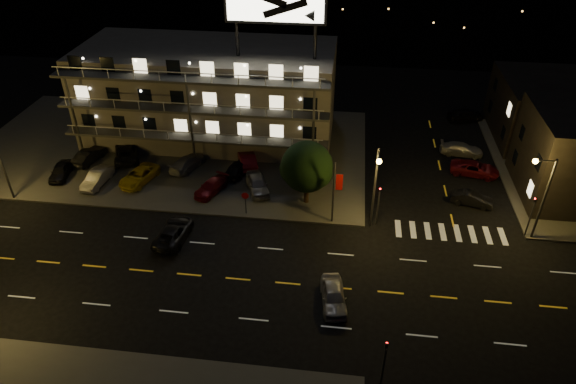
# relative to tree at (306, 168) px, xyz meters

# --- Properties ---
(ground) EXTENTS (140.00, 140.00, 0.00)m
(ground) POSITION_rel_tree_xyz_m (-2.32, -11.20, -3.91)
(ground) COLOR black
(ground) RESTS_ON ground
(curb_nw) EXTENTS (44.00, 24.00, 0.15)m
(curb_nw) POSITION_rel_tree_xyz_m (-16.32, 8.80, -3.83)
(curb_nw) COLOR #3E3D3B
(curb_nw) RESTS_ON ground
(curb_ne) EXTENTS (16.00, 24.00, 0.15)m
(curb_ne) POSITION_rel_tree_xyz_m (27.68, 8.80, -3.83)
(curb_ne) COLOR #3E3D3B
(curb_ne) RESTS_ON ground
(motel) EXTENTS (28.00, 13.80, 18.10)m
(motel) POSITION_rel_tree_xyz_m (-12.27, 12.68, 1.43)
(motel) COLOR gray
(motel) RESTS_ON ground
(side_bldg_back) EXTENTS (14.06, 12.00, 7.00)m
(side_bldg_back) POSITION_rel_tree_xyz_m (27.67, 16.80, -0.41)
(side_bldg_back) COLOR black
(side_bldg_back) RESTS_ON ground
(streetlight_nc) EXTENTS (0.44, 1.92, 8.00)m
(streetlight_nc) POSITION_rel_tree_xyz_m (6.18, -3.27, 1.05)
(streetlight_nc) COLOR #2D2D30
(streetlight_nc) RESTS_ON ground
(streetlight_ne) EXTENTS (1.92, 0.44, 8.00)m
(streetlight_ne) POSITION_rel_tree_xyz_m (19.81, -2.90, 1.05)
(streetlight_ne) COLOR #2D2D30
(streetlight_ne) RESTS_ON ground
(signal_nw) EXTENTS (0.20, 0.27, 4.60)m
(signal_nw) POSITION_rel_tree_xyz_m (6.68, -2.70, -1.34)
(signal_nw) COLOR #2D2D30
(signal_nw) RESTS_ON ground
(signal_sw) EXTENTS (0.20, 0.27, 4.60)m
(signal_sw) POSITION_rel_tree_xyz_m (6.68, -19.70, -1.34)
(signal_sw) COLOR #2D2D30
(signal_sw) RESTS_ON ground
(signal_ne) EXTENTS (0.27, 0.20, 4.60)m
(signal_ne) POSITION_rel_tree_xyz_m (19.68, -2.70, -1.34)
(signal_ne) COLOR #2D2D30
(signal_ne) RESTS_ON ground
(banner_north) EXTENTS (0.83, 0.16, 6.40)m
(banner_north) POSITION_rel_tree_xyz_m (2.76, -2.80, -0.48)
(banner_north) COLOR #2D2D30
(banner_north) RESTS_ON ground
(stop_sign) EXTENTS (0.91, 0.11, 2.61)m
(stop_sign) POSITION_rel_tree_xyz_m (-5.32, -2.63, -2.20)
(stop_sign) COLOR #2D2D30
(stop_sign) RESTS_ON ground
(tree) EXTENTS (5.03, 4.84, 6.33)m
(tree) POSITION_rel_tree_xyz_m (0.00, 0.00, 0.00)
(tree) COLOR black
(tree) RESTS_ON curb_nw
(lot_car_0) EXTENTS (2.23, 4.18, 1.35)m
(lot_car_0) POSITION_rel_tree_xyz_m (-25.53, 1.33, -3.08)
(lot_car_0) COLOR black
(lot_car_0) RESTS_ON curb_nw
(lot_car_1) EXTENTS (1.96, 4.45, 1.42)m
(lot_car_1) POSITION_rel_tree_xyz_m (-21.19, 0.45, -3.05)
(lot_car_1) COLOR gray
(lot_car_1) RESTS_ON curb_nw
(lot_car_2) EXTENTS (3.50, 5.24, 1.34)m
(lot_car_2) POSITION_rel_tree_xyz_m (-17.15, 1.43, -3.09)
(lot_car_2) COLOR gold
(lot_car_2) RESTS_ON curb_nw
(lot_car_3) EXTENTS (3.20, 4.52, 1.22)m
(lot_car_3) POSITION_rel_tree_xyz_m (-9.41, 0.44, -3.15)
(lot_car_3) COLOR maroon
(lot_car_3) RESTS_ON curb_nw
(lot_car_4) EXTENTS (3.31, 4.78, 1.51)m
(lot_car_4) POSITION_rel_tree_xyz_m (-4.95, 1.35, -3.00)
(lot_car_4) COLOR gray
(lot_car_4) RESTS_ON curb_nw
(lot_car_5) EXTENTS (2.43, 4.54, 1.42)m
(lot_car_5) POSITION_rel_tree_xyz_m (-23.96, 4.69, -3.05)
(lot_car_5) COLOR black
(lot_car_5) RESTS_ON curb_nw
(lot_car_6) EXTENTS (4.30, 5.99, 1.52)m
(lot_car_6) POSITION_rel_tree_xyz_m (-20.24, 5.92, -3.00)
(lot_car_6) COLOR black
(lot_car_6) RESTS_ON curb_nw
(lot_car_7) EXTENTS (3.50, 5.04, 1.35)m
(lot_car_7) POSITION_rel_tree_xyz_m (-13.03, 4.61, -3.08)
(lot_car_7) COLOR gray
(lot_car_7) RESTS_ON curb_nw
(lot_car_8) EXTENTS (2.73, 4.48, 1.42)m
(lot_car_8) POSITION_rel_tree_xyz_m (-7.47, 4.16, -3.05)
(lot_car_8) COLOR black
(lot_car_8) RESTS_ON curb_nw
(lot_car_9) EXTENTS (3.19, 4.96, 1.54)m
(lot_car_9) POSITION_rel_tree_xyz_m (-6.88, 5.95, -2.99)
(lot_car_9) COLOR maroon
(lot_car_9) RESTS_ON curb_nw
(side_car_0) EXTENTS (4.10, 2.29, 1.28)m
(side_car_0) POSITION_rel_tree_xyz_m (15.82, 1.72, -3.27)
(side_car_0) COLOR black
(side_car_0) RESTS_ON ground
(side_car_1) EXTENTS (5.31, 3.23, 1.38)m
(side_car_1) POSITION_rel_tree_xyz_m (17.01, 7.38, -3.22)
(side_car_1) COLOR maroon
(side_car_1) RESTS_ON ground
(side_car_2) EXTENTS (4.80, 2.28, 1.35)m
(side_car_2) POSITION_rel_tree_xyz_m (16.29, 11.50, -3.23)
(side_car_2) COLOR gray
(side_car_2) RESTS_ON ground
(side_car_3) EXTENTS (4.73, 2.93, 1.50)m
(side_car_3) POSITION_rel_tree_xyz_m (18.13, 20.58, -3.16)
(side_car_3) COLOR black
(side_car_3) RESTS_ON ground
(road_car_east) EXTENTS (2.41, 4.60, 1.49)m
(road_car_east) POSITION_rel_tree_xyz_m (3.32, -12.82, -3.16)
(road_car_east) COLOR gray
(road_car_east) RESTS_ON ground
(road_car_west) EXTENTS (2.73, 5.23, 1.41)m
(road_car_west) POSITION_rel_tree_xyz_m (-10.91, -6.90, -3.21)
(road_car_west) COLOR black
(road_car_west) RESTS_ON ground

